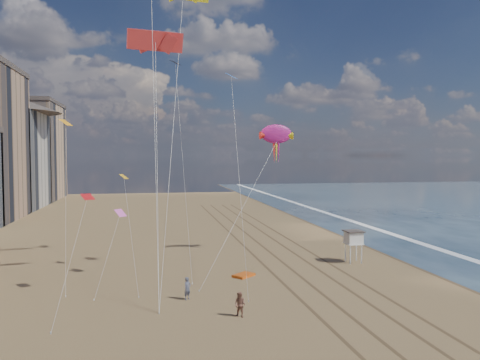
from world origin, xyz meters
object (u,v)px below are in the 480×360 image
object	(u,v)px
show_kite	(276,134)
kite_flyer_a	(187,288)
grounded_kite	(244,275)
lifeguard_stand	(354,238)
kite_flyer_b	(240,305)

from	to	relation	value
show_kite	kite_flyer_a	distance (m)	24.46
kite_flyer_a	show_kite	bearing A→B (deg)	10.42
show_kite	kite_flyer_a	size ratio (longest dim) A/B	11.88
grounded_kite	show_kite	distance (m)	18.52
lifeguard_stand	kite_flyer_b	world-z (taller)	lifeguard_stand
grounded_kite	kite_flyer_b	xyz separation A→B (m)	(-2.64, -11.52, 0.83)
show_kite	kite_flyer_a	world-z (taller)	show_kite
show_kite	lifeguard_stand	bearing A→B (deg)	-39.23
kite_flyer_a	kite_flyer_b	distance (m)	6.18
grounded_kite	kite_flyer_a	bearing A→B (deg)	-173.89
lifeguard_stand	show_kite	world-z (taller)	show_kite
grounded_kite	kite_flyer_b	world-z (taller)	kite_flyer_b
lifeguard_stand	grounded_kite	distance (m)	14.19
grounded_kite	kite_flyer_b	distance (m)	11.85
show_kite	kite_flyer_b	bearing A→B (deg)	-112.17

